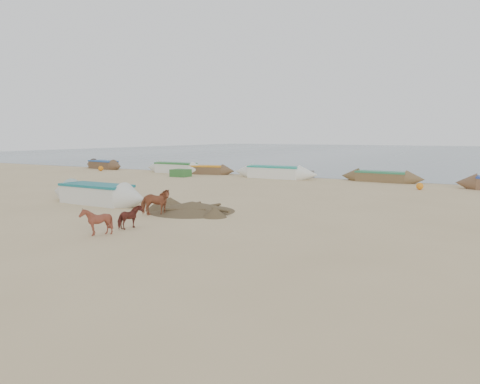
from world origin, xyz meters
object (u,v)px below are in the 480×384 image
calf_front (96,221)px  calf_right (131,217)px  cow_adult (155,202)px  near_canoe (97,194)px

calf_front → calf_right: calf_front is taller
cow_adult → calf_front: (0.78, -4.05, -0.09)m
calf_right → near_canoe: 7.03m
cow_adult → near_canoe: 5.00m
calf_right → near_canoe: (-5.84, 3.92, 0.07)m
cow_adult → near_canoe: bearing=53.9°
calf_front → cow_adult: bearing=173.3°
calf_front → calf_right: (0.23, 1.45, -0.07)m
cow_adult → calf_right: size_ratio=1.64×
cow_adult → near_canoe: cow_adult is taller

